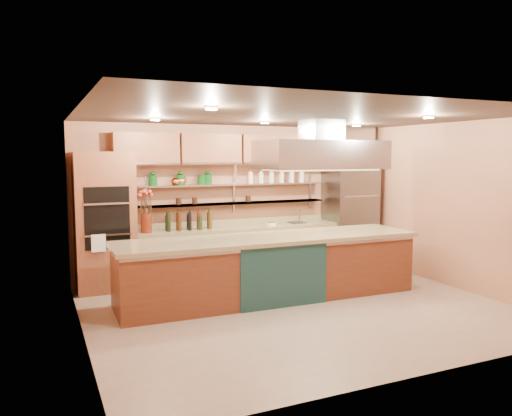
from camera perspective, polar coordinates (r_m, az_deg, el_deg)
name	(u,v)px	position (r m, az deg, el deg)	size (l,w,h in m)	color
floor	(299,309)	(7.52, 4.90, -11.40)	(6.00, 5.00, 0.02)	tan
ceiling	(300,116)	(7.20, 5.10, 10.46)	(6.00, 5.00, 0.02)	black
wall_back	(236,200)	(9.48, -2.33, 0.94)	(6.00, 0.04, 2.80)	#B57755
wall_front	(422,241)	(5.20, 18.46, -3.57)	(6.00, 0.04, 2.80)	#B57755
wall_left	(80,226)	(6.35, -19.43, -1.92)	(0.04, 5.00, 2.80)	#B57755
wall_right	(456,205)	(9.06, 21.85, 0.27)	(0.04, 5.00, 2.80)	#B57755
oven_stack	(105,222)	(8.59, -16.88, -1.52)	(0.95, 0.64, 2.30)	brown
refrigerator	(350,214)	(10.31, 10.67, -0.71)	(0.95, 0.72, 2.10)	slate
back_counter	(239,251)	(9.32, -1.91, -4.96)	(3.84, 0.64, 0.93)	tan
wall_shelf_lower	(236,203)	(9.35, -2.32, 0.56)	(3.60, 0.26, 0.03)	#A9AAB0
wall_shelf_upper	(236,185)	(9.32, -2.33, 2.70)	(3.60, 0.26, 0.03)	#A9AAB0
upper_cabinets	(239,149)	(9.28, -1.94, 6.70)	(4.60, 0.36, 0.55)	brown
range_hood	(321,155)	(8.09, 7.44, 6.05)	(2.00, 1.00, 0.45)	#A9AAB0
ceiling_downlights	(294,119)	(7.37, 4.33, 10.13)	(4.00, 2.80, 0.02)	#FFE5A5
island	(270,268)	(7.86, 1.61, -6.82)	(4.72, 1.03, 0.99)	brown
flower_vase	(146,223)	(8.67, -12.44, -1.69)	(0.19, 0.19, 0.33)	#601C0E
oil_bottle_cluster	(189,222)	(8.86, -7.65, -1.61)	(0.88, 0.25, 0.28)	black
kitchen_scale	(271,223)	(9.44, 1.74, -1.70)	(0.15, 0.11, 0.08)	white
bar_faucet	(299,216)	(9.81, 4.92, -0.95)	(0.03, 0.03, 0.25)	white
copper_kettle	(176,181)	(8.96, -9.17, 3.02)	(0.17, 0.17, 0.13)	#C7662D
green_canister	(202,180)	(9.09, -6.23, 3.23)	(0.15, 0.15, 0.18)	#0E4415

